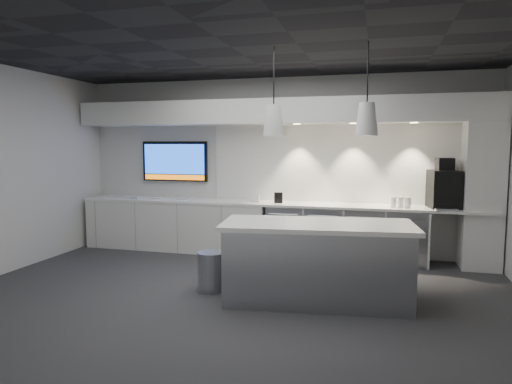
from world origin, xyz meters
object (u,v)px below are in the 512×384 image
(wall_tv, at_px, (175,161))
(island, at_px, (317,262))
(coffee_machine, at_px, (444,188))
(bin, at_px, (212,271))

(wall_tv, xyz_separation_m, island, (2.92, -2.35, -1.08))
(island, relative_size, coffee_machine, 3.06)
(wall_tv, height_order, island, wall_tv)
(bin, bearing_deg, island, -2.01)
(wall_tv, distance_m, bin, 3.08)
(bin, distance_m, coffee_machine, 3.76)
(wall_tv, bearing_deg, island, -38.83)
(island, relative_size, bin, 4.66)
(wall_tv, xyz_separation_m, bin, (1.57, -2.31, -1.31))
(island, xyz_separation_m, coffee_machine, (1.64, 2.11, 0.73))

